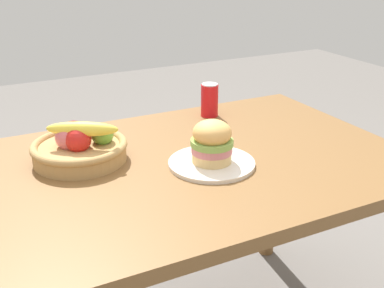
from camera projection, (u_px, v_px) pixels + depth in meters
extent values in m
cube|color=brown|center=(181.00, 168.00, 1.49)|extent=(1.40, 0.90, 0.04)
cylinder|color=brown|center=(270.00, 185.00, 2.20)|extent=(0.07, 0.07, 0.71)
cylinder|color=silver|center=(212.00, 163.00, 1.46)|extent=(0.26, 0.26, 0.01)
cylinder|color=#E5BC75|center=(212.00, 157.00, 1.45)|extent=(0.12, 0.12, 0.03)
cylinder|color=#C67075|center=(212.00, 149.00, 1.44)|extent=(0.12, 0.12, 0.02)
cylinder|color=#84A84C|center=(212.00, 142.00, 1.43)|extent=(0.13, 0.13, 0.02)
ellipsoid|color=#EAAD5D|center=(212.00, 133.00, 1.42)|extent=(0.11, 0.11, 0.08)
cylinder|color=red|center=(209.00, 100.00, 1.85)|extent=(0.07, 0.07, 0.12)
cylinder|color=silver|center=(210.00, 84.00, 1.83)|extent=(0.06, 0.06, 0.00)
cylinder|color=tan|center=(80.00, 153.00, 1.48)|extent=(0.28, 0.28, 0.05)
torus|color=tan|center=(79.00, 145.00, 1.47)|extent=(0.29, 0.29, 0.02)
sphere|color=#6BAD38|center=(102.00, 134.00, 1.49)|extent=(0.07, 0.07, 0.07)
sphere|color=maroon|center=(74.00, 133.00, 1.49)|extent=(0.08, 0.08, 0.08)
sphere|color=#D16066|center=(69.00, 137.00, 1.46)|extent=(0.08, 0.08, 0.08)
sphere|color=red|center=(78.00, 139.00, 1.44)|extent=(0.08, 0.08, 0.08)
ellipsoid|color=yellow|center=(82.00, 129.00, 1.43)|extent=(0.21, 0.15, 0.05)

